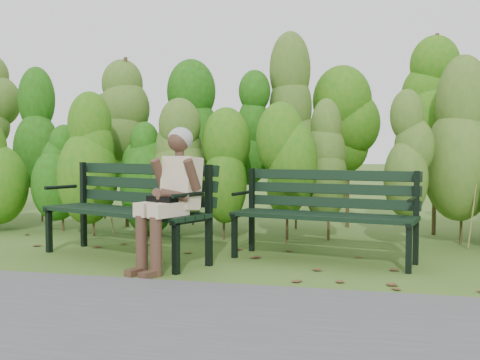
# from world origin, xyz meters

# --- Properties ---
(ground) EXTENTS (80.00, 80.00, 0.00)m
(ground) POSITION_xyz_m (0.00, 0.00, 0.00)
(ground) COLOR #3B5A1A
(footpath) EXTENTS (60.00, 2.50, 0.01)m
(footpath) POSITION_xyz_m (0.00, -2.20, 0.01)
(footpath) COLOR #474749
(footpath) RESTS_ON ground
(hedge_band) EXTENTS (11.04, 1.67, 2.42)m
(hedge_band) POSITION_xyz_m (0.00, 1.86, 1.26)
(hedge_band) COLOR #47381E
(hedge_band) RESTS_ON ground
(leaf_litter) EXTENTS (5.99, 2.25, 0.01)m
(leaf_litter) POSITION_xyz_m (-0.07, -0.16, 0.00)
(leaf_litter) COLOR brown
(leaf_litter) RESTS_ON ground
(bench_left) EXTENTS (1.92, 1.26, 0.92)m
(bench_left) POSITION_xyz_m (-1.00, -0.04, 0.54)
(bench_left) COLOR black
(bench_left) RESTS_ON ground
(bench_right) EXTENTS (1.80, 0.91, 0.86)m
(bench_right) POSITION_xyz_m (0.85, 0.28, 0.51)
(bench_right) COLOR black
(bench_right) RESTS_ON ground
(seated_woman) EXTENTS (0.56, 0.75, 1.25)m
(seated_woman) POSITION_xyz_m (-0.42, -0.48, 0.72)
(seated_woman) COLOR beige
(seated_woman) RESTS_ON ground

